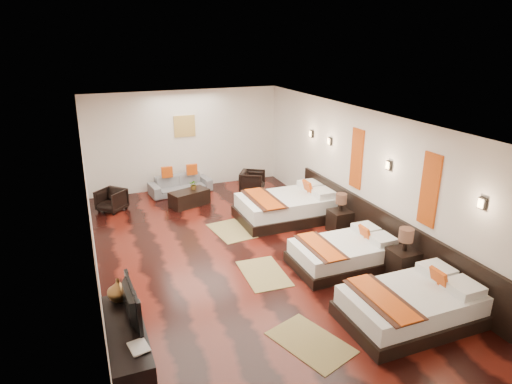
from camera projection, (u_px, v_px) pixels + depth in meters
name	position (u px, v px, depth m)	size (l,w,h in m)	color
floor	(244.00, 257.00, 8.92)	(5.50, 9.50, 0.01)	black
ceiling	(242.00, 119.00, 7.98)	(5.50, 9.50, 0.01)	white
back_wall	(185.00, 140.00, 12.60)	(5.50, 0.01, 2.80)	silver
left_wall	(90.00, 212.00, 7.48)	(0.01, 9.50, 2.80)	silver
right_wall	(364.00, 176.00, 9.41)	(0.01, 9.50, 2.80)	silver
headboard_panel	(382.00, 231.00, 9.01)	(0.08, 6.60, 0.90)	black
bed_near	(412.00, 305.00, 6.86)	(2.10, 1.32, 0.80)	black
bed_mid	(344.00, 253.00, 8.54)	(1.96, 1.23, 0.75)	black
bed_far	(288.00, 207.00, 10.71)	(2.35, 1.48, 0.90)	black
nightstand_a	(403.00, 260.00, 8.09)	(0.49, 0.49, 0.97)	black
nightstand_b	(340.00, 219.00, 9.98)	(0.46, 0.46, 0.91)	black
jute_mat_near	(311.00, 342.00, 6.44)	(0.75, 1.20, 0.01)	olive
jute_mat_mid	(264.00, 273.00, 8.31)	(0.75, 1.20, 0.01)	olive
jute_mat_far	(231.00, 231.00, 10.11)	(0.75, 1.20, 0.01)	olive
tv_console	(127.00, 345.00, 5.98)	(0.50, 1.80, 0.55)	black
tv	(126.00, 304.00, 5.93)	(0.94, 0.12, 0.54)	black
book	(130.00, 350.00, 5.45)	(0.22, 0.30, 0.03)	black
figurine	(119.00, 289.00, 6.46)	(0.33, 0.33, 0.35)	brown
sofa	(180.00, 184.00, 12.48)	(1.71, 0.67, 0.50)	slate
armchair_left	(112.00, 200.00, 11.19)	(0.60, 0.62, 0.56)	black
armchair_right	(252.00, 181.00, 12.57)	(0.64, 0.66, 0.60)	black
coffee_table	(189.00, 198.00, 11.58)	(1.00, 0.50, 0.40)	black
table_plant	(194.00, 185.00, 11.58)	(0.24, 0.21, 0.26)	#23541C
orange_panel_a	(429.00, 190.00, 7.64)	(0.04, 0.40, 1.30)	#D86014
orange_panel_b	(357.00, 159.00, 9.57)	(0.04, 0.40, 1.30)	#D86014
sconce_near	(482.00, 203.00, 6.62)	(0.07, 0.12, 0.18)	black
sconce_mid	(389.00, 165.00, 8.54)	(0.07, 0.12, 0.18)	black
sconce_far	(330.00, 141.00, 10.47)	(0.07, 0.12, 0.18)	black
sconce_lounge	(311.00, 134.00, 11.26)	(0.07, 0.12, 0.18)	black
gold_artwork	(185.00, 126.00, 12.45)	(0.60, 0.04, 0.60)	#AD873F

